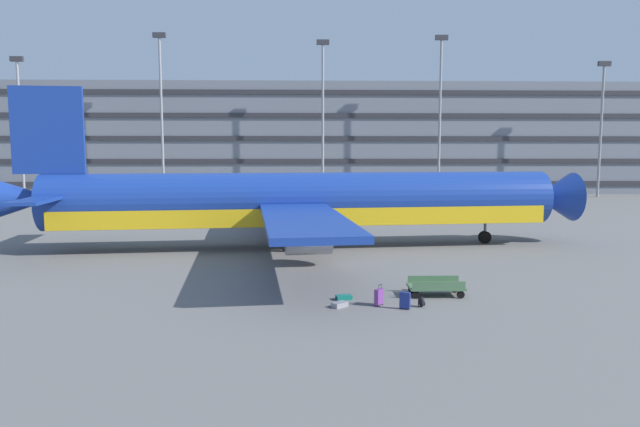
# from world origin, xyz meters

# --- Properties ---
(ground_plane) EXTENTS (600.00, 600.00, 0.00)m
(ground_plane) POSITION_xyz_m (0.00, 0.00, 0.00)
(ground_plane) COLOR slate
(terminal_structure) EXTENTS (145.17, 16.82, 17.27)m
(terminal_structure) POSITION_xyz_m (0.00, 54.80, 8.64)
(terminal_structure) COLOR slate
(terminal_structure) RESTS_ON ground_plane
(airliner) EXTENTS (41.53, 33.66, 11.02)m
(airliner) POSITION_xyz_m (-1.56, -0.91, 3.20)
(airliner) COLOR navy
(airliner) RESTS_ON ground_plane
(light_mast_far_left) EXTENTS (1.80, 0.50, 19.91)m
(light_mast_far_left) POSITION_xyz_m (-41.41, 41.94, 11.62)
(light_mast_far_left) COLOR gray
(light_mast_far_left) RESTS_ON ground_plane
(light_mast_left) EXTENTS (1.80, 0.50, 23.27)m
(light_mast_left) POSITION_xyz_m (-21.48, 41.94, 13.35)
(light_mast_left) COLOR gray
(light_mast_left) RESTS_ON ground_plane
(light_mast_center_left) EXTENTS (1.80, 0.50, 22.42)m
(light_mast_center_left) POSITION_xyz_m (1.54, 41.94, 12.91)
(light_mast_center_left) COLOR gray
(light_mast_center_left) RESTS_ON ground_plane
(light_mast_center_right) EXTENTS (1.80, 0.50, 23.15)m
(light_mast_center_right) POSITION_xyz_m (18.48, 41.94, 13.29)
(light_mast_center_right) COLOR gray
(light_mast_center_right) RESTS_ON ground_plane
(light_mast_right) EXTENTS (1.80, 0.50, 19.61)m
(light_mast_right) POSITION_xyz_m (42.23, 41.94, 11.46)
(light_mast_right) COLOR gray
(light_mast_right) RESTS_ON ground_plane
(suitcase_teal) EXTENTS (0.81, 0.54, 0.21)m
(suitcase_teal) POSITION_xyz_m (0.60, -15.19, 0.10)
(suitcase_teal) COLOR #147266
(suitcase_teal) RESTS_ON ground_plane
(suitcase_laid_flat) EXTENTS (0.78, 0.75, 0.22)m
(suitcase_laid_flat) POSITION_xyz_m (0.33, -16.44, 0.11)
(suitcase_laid_flat) COLOR gray
(suitcase_laid_flat) RESTS_ON ground_plane
(suitcase_scuffed) EXTENTS (0.46, 0.50, 0.96)m
(suitcase_scuffed) POSITION_xyz_m (2.08, -16.25, 0.40)
(suitcase_scuffed) COLOR #72388C
(suitcase_scuffed) RESTS_ON ground_plane
(suitcase_large) EXTENTS (0.49, 0.37, 0.89)m
(suitcase_large) POSITION_xyz_m (3.14, -16.86, 0.40)
(suitcase_large) COLOR navy
(suitcase_large) RESTS_ON ground_plane
(backpack_purple) EXTENTS (0.34, 0.37, 0.50)m
(backpack_purple) POSITION_xyz_m (3.95, -16.53, 0.22)
(backpack_purple) COLOR black
(backpack_purple) RESTS_ON ground_plane
(baggage_cart) EXTENTS (3.31, 1.32, 0.82)m
(baggage_cart) POSITION_xyz_m (5.01, -14.58, 0.43)
(baggage_cart) COLOR #4C724C
(baggage_cart) RESTS_ON ground_plane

